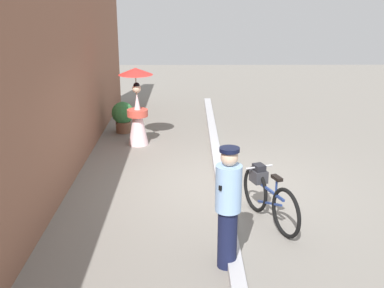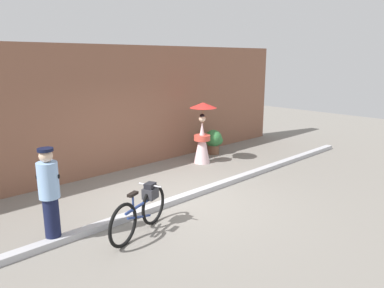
# 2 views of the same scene
# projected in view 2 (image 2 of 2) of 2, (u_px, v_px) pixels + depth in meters

# --- Properties ---
(ground_plane) EXTENTS (30.00, 30.00, 0.00)m
(ground_plane) POSITION_uv_depth(u_px,v_px,m) (180.00, 201.00, 8.05)
(ground_plane) COLOR gray
(building_wall) EXTENTS (14.00, 0.40, 3.45)m
(building_wall) POSITION_uv_depth(u_px,v_px,m) (105.00, 110.00, 9.80)
(building_wall) COLOR brown
(building_wall) RESTS_ON ground_plane
(sidewalk_curb) EXTENTS (14.00, 0.20, 0.12)m
(sidewalk_curb) POSITION_uv_depth(u_px,v_px,m) (180.00, 199.00, 8.04)
(sidewalk_curb) COLOR #B2B2B7
(sidewalk_curb) RESTS_ON ground_plane
(bicycle_near_officer) EXTENTS (1.63, 0.70, 0.85)m
(bicycle_near_officer) POSITION_uv_depth(u_px,v_px,m) (141.00, 210.00, 6.51)
(bicycle_near_officer) COLOR black
(bicycle_near_officer) RESTS_ON ground_plane
(person_officer) EXTENTS (0.34, 0.34, 1.68)m
(person_officer) POSITION_uv_depth(u_px,v_px,m) (49.00, 194.00, 6.05)
(person_officer) COLOR #141938
(person_officer) RESTS_ON ground_plane
(person_with_parasol) EXTENTS (0.80, 0.80, 1.83)m
(person_with_parasol) POSITION_uv_depth(u_px,v_px,m) (202.00, 133.00, 10.80)
(person_with_parasol) COLOR silver
(person_with_parasol) RESTS_ON ground_plane
(potted_plant_by_door) EXTENTS (0.58, 0.57, 0.80)m
(potted_plant_by_door) POSITION_uv_depth(u_px,v_px,m) (214.00, 140.00, 11.93)
(potted_plant_by_door) COLOR brown
(potted_plant_by_door) RESTS_ON ground_plane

